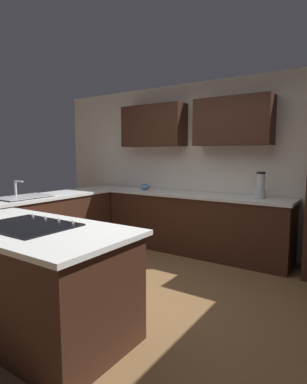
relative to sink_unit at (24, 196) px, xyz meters
The scene contains 12 objects.
ground_plane 2.05m from the sink_unit, behind, with size 14.00×14.00×0.00m, color brown.
wall_back 2.73m from the sink_unit, 131.13° to the right, with size 6.00×0.44×2.60m.
lower_cabinets_back 2.47m from the sink_unit, 135.63° to the right, with size 2.80×0.60×0.86m, color #381E14.
countertop_back 2.42m from the sink_unit, 135.63° to the right, with size 2.84×0.64×0.04m, color silver.
lower_cabinets_side 0.71m from the sink_unit, 90.94° to the right, with size 0.60×2.90×0.86m, color #381E14.
countertop_side 0.52m from the sink_unit, 90.94° to the right, with size 0.64×2.94×0.04m, color silver.
island_base 1.90m from the sink_unit, 146.80° to the left, with size 1.78×0.85×0.86m, color #381E14.
island_top 1.83m from the sink_unit, 146.80° to the left, with size 1.86×0.93×0.04m, color silver.
sink_unit is the anchor object (origin of this frame).
cooktop 1.83m from the sink_unit, 146.95° to the left, with size 0.76×0.56×0.03m.
blender 3.20m from the sink_unit, 147.00° to the right, with size 0.15×0.15×0.36m.
mixing_bowl 1.91m from the sink_unit, 114.11° to the right, with size 0.18×0.18×0.10m, color #668CB2.
Camera 1 is at (-1.97, 2.51, 1.49)m, focal length 29.35 mm.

